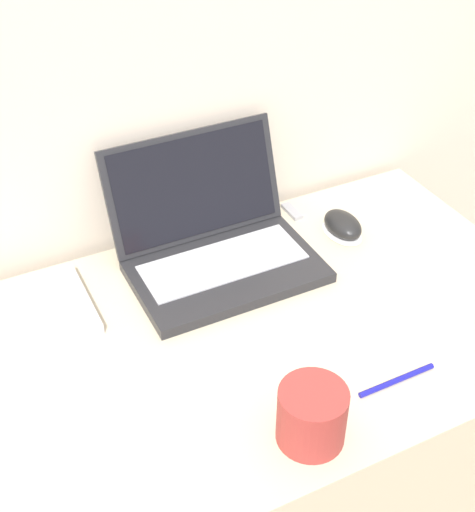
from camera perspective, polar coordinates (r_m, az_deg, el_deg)
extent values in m
cube|color=beige|center=(1.49, 1.80, -15.73)|extent=(1.04, 0.64, 0.73)
cube|color=#232326|center=(1.31, -0.91, -1.27)|extent=(0.34, 0.21, 0.02)
cube|color=#B7B7BC|center=(1.31, -1.21, -0.49)|extent=(0.30, 0.12, 0.00)
cube|color=#232326|center=(1.35, -3.55, 5.63)|extent=(0.34, 0.08, 0.20)
cube|color=black|center=(1.35, -3.46, 5.59)|extent=(0.31, 0.07, 0.18)
cylinder|color=#9E332D|center=(1.03, 5.96, -12.57)|extent=(0.10, 0.10, 0.09)
cylinder|color=black|center=(1.00, 6.12, -11.03)|extent=(0.08, 0.08, 0.01)
ellipsoid|color=white|center=(1.44, 8.36, 1.91)|extent=(0.07, 0.10, 0.01)
ellipsoid|color=black|center=(1.43, 8.42, 2.51)|extent=(0.06, 0.10, 0.04)
cube|color=#99999E|center=(1.48, 4.38, 3.58)|extent=(0.02, 0.06, 0.01)
cylinder|color=#191999|center=(1.15, 12.63, -9.68)|extent=(0.14, 0.01, 0.01)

